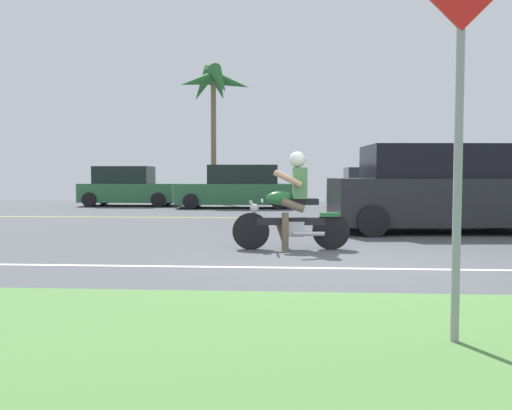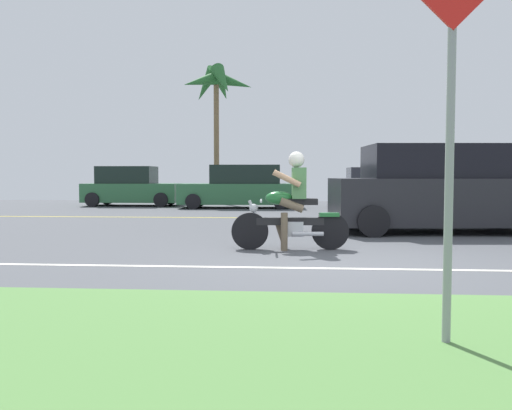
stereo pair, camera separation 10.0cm
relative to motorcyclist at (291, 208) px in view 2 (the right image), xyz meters
The scene contains 11 objects.
ground 1.99m from the motorcyclist, 64.50° to the left, with size 56.00×30.00×0.04m, color #4C4F54.
grass_median 5.52m from the motorcyclist, 81.59° to the right, with size 56.00×3.80×0.06m, color #548442.
lane_line_near 2.07m from the motorcyclist, 65.83° to the right, with size 50.40×0.12×0.01m, color silver.
lane_line_far 6.60m from the motorcyclist, 83.00° to the left, with size 50.40×0.12×0.01m, color yellow.
motorcyclist is the anchor object (origin of this frame).
suv_nearby 4.43m from the motorcyclist, 43.35° to the left, with size 4.87×2.48×1.88m.
parked_car_0 13.97m from the motorcyclist, 118.07° to the left, with size 3.78×1.89×1.58m.
parked_car_1 11.41m from the motorcyclist, 100.21° to the left, with size 4.49×1.99×1.61m.
parked_car_2 12.13m from the motorcyclist, 73.29° to the left, with size 4.46×2.12×1.52m.
palm_tree_0 15.48m from the motorcyclist, 103.22° to the left, with size 3.15×3.18×6.03m.
street_sign 5.30m from the motorcyclist, 77.20° to the right, with size 0.62×0.06×2.84m.
Camera 2 is at (-0.70, -7.58, 1.24)m, focal length 37.80 mm.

